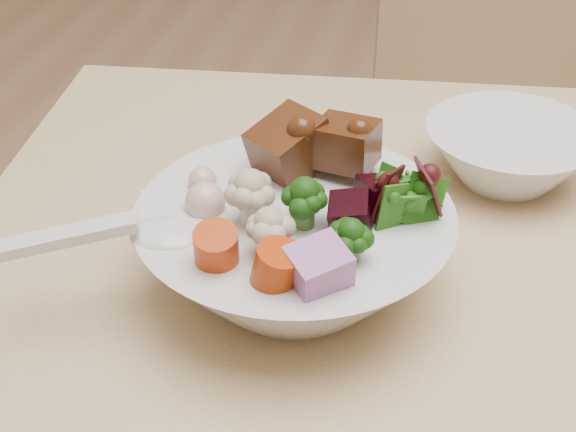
{
  "coord_description": "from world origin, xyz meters",
  "views": [
    {
      "loc": [
        -0.26,
        -0.64,
        1.07
      ],
      "look_at": [
        -0.37,
        -0.16,
        0.73
      ],
      "focal_mm": 50.0,
      "sensor_mm": 36.0,
      "label": 1
    }
  ],
  "objects": [
    {
      "name": "food_bowl",
      "position": [
        -0.36,
        -0.16,
        0.71
      ],
      "size": [
        0.24,
        0.24,
        0.13
      ],
      "color": "silver",
      "rests_on": "dining_table"
    },
    {
      "name": "soup_spoon",
      "position": [
        -0.46,
        -0.21,
        0.73
      ],
      "size": [
        0.15,
        0.08,
        0.03
      ],
      "rotation": [
        0.0,
        0.0,
        0.37
      ],
      "color": "silver",
      "rests_on": "food_bowl"
    },
    {
      "name": "chair_far",
      "position": [
        -0.19,
        0.48,
        0.44
      ],
      "size": [
        0.43,
        0.43,
        0.78
      ],
      "rotation": [
        0.0,
        0.0,
        0.24
      ],
      "color": "tan",
      "rests_on": "ground"
    },
    {
      "name": "side_bowl",
      "position": [
        -0.2,
        0.04,
        0.69
      ],
      "size": [
        0.16,
        0.16,
        0.05
      ],
      "primitive_type": null,
      "color": "silver",
      "rests_on": "dining_table"
    }
  ]
}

